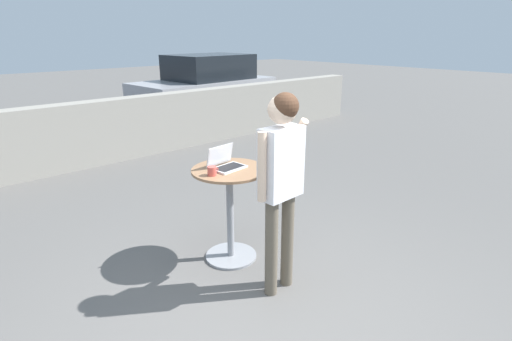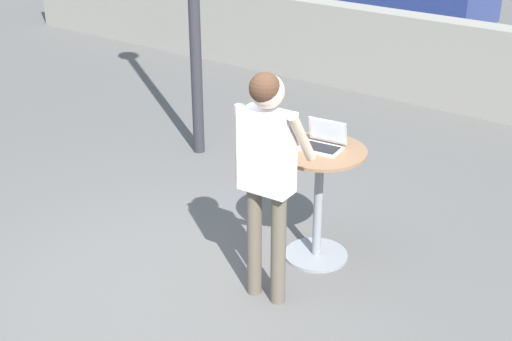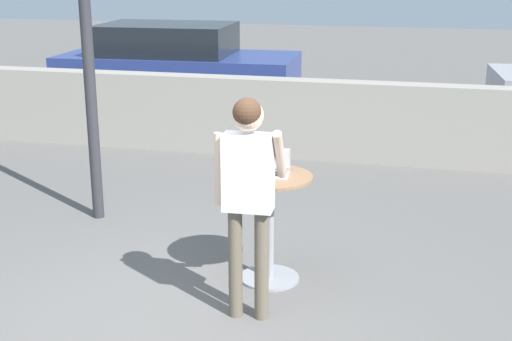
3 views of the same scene
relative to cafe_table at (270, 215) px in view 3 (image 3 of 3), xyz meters
The scene contains 7 objects.
ground_plane 1.34m from the cafe_table, 117.20° to the right, with size 50.00×50.00×0.00m, color #5B5956.
pavement_kerb 4.05m from the cafe_table, 97.77° to the left, with size 15.09×0.35×1.10m.
cafe_table is the anchor object (origin of this frame).
laptop 0.41m from the cafe_table, 95.98° to the left, with size 0.34×0.28×0.21m.
coffee_mug 0.46m from the cafe_table, 169.91° to the right, with size 0.11×0.08×0.08m.
standing_person 0.88m from the cafe_table, 91.06° to the right, with size 0.52×0.40×1.76m.
parked_car_near_street 7.46m from the cafe_table, 116.01° to the left, with size 4.34×2.15×1.56m.
Camera 3 is at (1.80, -4.53, 2.73)m, focal length 50.00 mm.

